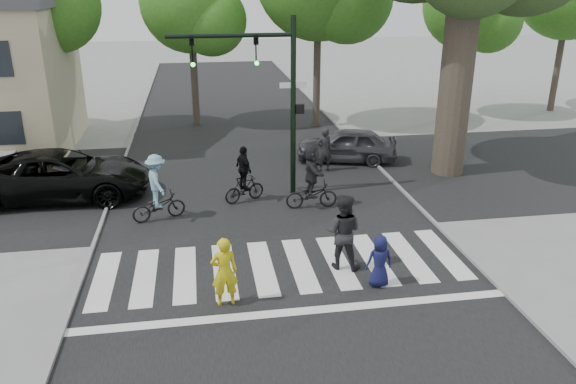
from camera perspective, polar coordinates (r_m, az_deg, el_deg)
name	(u,v)px	position (r m, az deg, el deg)	size (l,w,h in m)	color
ground	(288,285)	(13.98, -0.03, -9.46)	(120.00, 120.00, 0.00)	gray
road_stem	(263,208)	(18.43, -2.54, -1.67)	(10.00, 70.00, 0.01)	black
road_cross	(254,178)	(21.22, -3.52, 1.40)	(70.00, 10.00, 0.01)	black
curb_left	(104,217)	(18.57, -18.22, -2.42)	(0.10, 70.00, 0.10)	gray
curb_right	(410,198)	(19.60, 12.27, -0.59)	(0.10, 70.00, 0.10)	gray
crosswalk	(284,272)	(14.55, -0.46, -8.13)	(10.00, 3.85, 0.01)	silver
traffic_signal	(268,83)	(18.53, -2.09, 11.03)	(4.45, 0.29, 6.00)	black
bg_tree_2	(195,7)	(28.56, -9.39, 18.04)	(5.04, 4.80, 8.40)	brown
bg_tree_4	(474,9)	(31.45, 18.35, 17.27)	(4.83, 4.60, 8.15)	brown
pedestrian_woman	(224,272)	(12.91, -6.49, -8.06)	(0.62, 0.40, 1.69)	gold
pedestrian_child	(379,261)	(13.84, 9.28, -6.94)	(0.65, 0.42, 1.33)	#131540
pedestrian_adult	(343,232)	(14.44, 5.61, -4.04)	(0.98, 0.76, 2.01)	black
cyclist_left	(157,192)	(17.72, -13.12, 0.00)	(1.76, 1.22, 2.11)	black
cyclist_mid	(244,179)	(18.79, -4.48, 1.31)	(1.51, 0.98, 1.92)	black
cyclist_right	(312,180)	(18.16, 2.42, 1.20)	(1.69, 1.58, 2.14)	black
car_suv	(61,175)	(20.52, -22.07, 1.59)	(2.73, 5.91, 1.64)	black
car_grey	(346,145)	(23.16, 5.96, 4.79)	(1.64, 4.07, 1.39)	#35353A
bystander_dark	(324,150)	(21.81, 3.69, 4.31)	(0.63, 0.41, 1.72)	black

